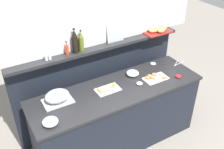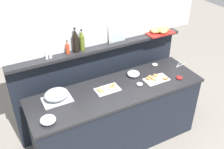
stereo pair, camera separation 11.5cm
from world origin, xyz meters
name	(u,v)px [view 1 (the left image)]	position (x,y,z in m)	size (l,w,h in m)	color
ground_plane	(97,117)	(0.00, 0.60, 0.00)	(12.00, 12.00, 0.00)	gray
buffet_counter	(117,117)	(0.00, 0.00, 0.46)	(2.24, 0.69, 0.92)	black
back_ledge_unit	(98,83)	(0.00, 0.52, 0.69)	(2.42, 0.22, 1.32)	black
sandwich_platter_side	(108,89)	(-0.12, 0.04, 0.93)	(0.30, 0.18, 0.04)	silver
sandwich_platter_rear	(155,78)	(0.55, -0.05, 0.93)	(0.32, 0.19, 0.04)	white
serving_cloche	(57,97)	(-0.73, 0.13, 1.00)	(0.34, 0.24, 0.17)	#B7BABF
glass_bowl_large	(133,73)	(0.34, 0.16, 0.95)	(0.17, 0.17, 0.07)	silver
glass_bowl_medium	(50,122)	(-0.93, -0.19, 0.95)	(0.17, 0.17, 0.07)	silver
condiment_bowl_teal	(153,64)	(0.75, 0.25, 0.94)	(0.08, 0.08, 0.03)	silver
condiment_bowl_cream	(139,83)	(0.29, -0.06, 0.94)	(0.08, 0.08, 0.03)	silver
condiment_bowl_red	(178,76)	(0.84, -0.18, 0.94)	(0.08, 0.08, 0.03)	red
serving_tongs	(177,64)	(1.06, 0.09, 0.93)	(0.19, 0.11, 0.01)	#B7BABF
hot_sauce_bottle	(67,49)	(-0.44, 0.45, 1.39)	(0.04, 0.04, 0.18)	red
olive_oil_bottle	(81,42)	(-0.25, 0.46, 1.44)	(0.06, 0.06, 0.28)	#56661E
wine_bottle_dark	(75,42)	(-0.33, 0.46, 1.46)	(0.08, 0.08, 0.32)	black
salt_shaker	(46,57)	(-0.71, 0.45, 1.36)	(0.03, 0.03, 0.09)	white
pepper_shaker	(50,56)	(-0.67, 0.45, 1.36)	(0.03, 0.03, 0.09)	white
bread_basket	(158,30)	(0.93, 0.43, 1.35)	(0.40, 0.27, 0.08)	#B2231E
framed_picture	(115,32)	(0.25, 0.49, 1.45)	(0.24, 0.06, 0.28)	#B2AD9E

